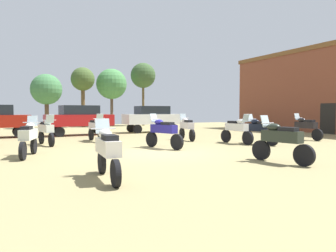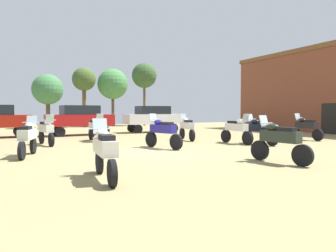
# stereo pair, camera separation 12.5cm
# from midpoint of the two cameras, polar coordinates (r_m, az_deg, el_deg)

# --- Properties ---
(ground_plane) EXTENTS (44.00, 52.00, 0.02)m
(ground_plane) POSITION_cam_midpoint_polar(r_m,az_deg,el_deg) (12.35, -2.06, -4.91)
(ground_plane) COLOR #8E8155
(brick_building) EXTENTS (6.12, 15.61, 6.55)m
(brick_building) POSITION_cam_midpoint_polar(r_m,az_deg,el_deg) (28.57, 27.41, 5.71)
(brick_building) COLOR brown
(brick_building) RESTS_ON ground
(motorcycle_1) EXTENTS (0.62, 2.16, 1.49)m
(motorcycle_1) POSITION_cam_midpoint_polar(r_m,az_deg,el_deg) (19.37, 23.52, -0.15)
(motorcycle_1) COLOR black
(motorcycle_1) RESTS_ON ground
(motorcycle_2) EXTENTS (0.62, 2.17, 1.49)m
(motorcycle_2) POSITION_cam_midpoint_polar(r_m,az_deg,el_deg) (16.02, 12.18, -0.55)
(motorcycle_2) COLOR black
(motorcycle_2) RESTS_ON ground
(motorcycle_3) EXTENTS (0.71, 2.26, 1.46)m
(motorcycle_3) POSITION_cam_midpoint_polar(r_m,az_deg,el_deg) (16.07, -21.47, -0.69)
(motorcycle_3) COLOR black
(motorcycle_3) RESTS_ON ground
(motorcycle_4) EXTENTS (0.70, 2.25, 1.48)m
(motorcycle_4) POSITION_cam_midpoint_polar(r_m,az_deg,el_deg) (17.64, 3.21, -0.19)
(motorcycle_4) COLOR black
(motorcycle_4) RESTS_ON ground
(motorcycle_5) EXTENTS (0.85, 2.24, 1.51)m
(motorcycle_5) POSITION_cam_midpoint_polar(r_m,az_deg,el_deg) (13.69, -1.13, -0.97)
(motorcycle_5) COLOR black
(motorcycle_5) RESTS_ON ground
(motorcycle_7) EXTENTS (0.62, 2.23, 1.44)m
(motorcycle_7) POSITION_cam_midpoint_polar(r_m,az_deg,el_deg) (7.63, -11.38, -4.27)
(motorcycle_7) COLOR black
(motorcycle_7) RESTS_ON ground
(motorcycle_8) EXTENTS (0.62, 2.25, 1.49)m
(motorcycle_8) POSITION_cam_midpoint_polar(r_m,az_deg,el_deg) (17.20, -13.16, -0.32)
(motorcycle_8) COLOR black
(motorcycle_8) RESTS_ON ground
(motorcycle_9) EXTENTS (0.81, 2.17, 1.46)m
(motorcycle_9) POSITION_cam_midpoint_polar(r_m,az_deg,el_deg) (12.26, -24.25, -1.78)
(motorcycle_9) COLOR black
(motorcycle_9) RESTS_ON ground
(motorcycle_10) EXTENTS (0.68, 2.17, 1.49)m
(motorcycle_10) POSITION_cam_midpoint_polar(r_m,az_deg,el_deg) (10.45, 19.47, -2.37)
(motorcycle_10) COLOR black
(motorcycle_10) RESTS_ON ground
(motorcycle_11) EXTENTS (0.62, 2.22, 1.48)m
(motorcycle_11) POSITION_cam_midpoint_polar(r_m,az_deg,el_deg) (15.93, 16.01, -0.62)
(motorcycle_11) COLOR black
(motorcycle_11) RESTS_ON ground
(car_1) EXTENTS (4.43, 2.14, 2.00)m
(car_1) POSITION_cam_midpoint_polar(r_m,az_deg,el_deg) (21.84, -15.97, 1.43)
(car_1) COLOR black
(car_1) RESTS_ON ground
(car_3) EXTENTS (4.33, 1.86, 2.00)m
(car_3) POSITION_cam_midpoint_polar(r_m,az_deg,el_deg) (24.06, -3.06, 1.65)
(car_3) COLOR black
(car_3) RESTS_ON ground
(tree_1) EXTENTS (2.87, 2.87, 5.09)m
(tree_1) POSITION_cam_midpoint_polar(r_m,az_deg,el_deg) (31.75, -21.33, 6.15)
(tree_1) COLOR #4D3928
(tree_1) RESTS_ON ground
(tree_2) EXTENTS (3.19, 3.19, 6.06)m
(tree_2) POSITION_cam_midpoint_polar(r_m,az_deg,el_deg) (33.86, -10.32, 7.47)
(tree_2) COLOR brown
(tree_2) RESTS_ON ground
(tree_7) EXTENTS (2.77, 2.77, 6.96)m
(tree_7) POSITION_cam_midpoint_polar(r_m,az_deg,el_deg) (35.44, -4.65, 9.06)
(tree_7) COLOR brown
(tree_7) RESTS_ON ground
(tree_8) EXTENTS (2.33, 2.33, 5.97)m
(tree_8) POSITION_cam_midpoint_polar(r_m,az_deg,el_deg) (32.69, -15.33, 8.01)
(tree_8) COLOR brown
(tree_8) RESTS_ON ground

